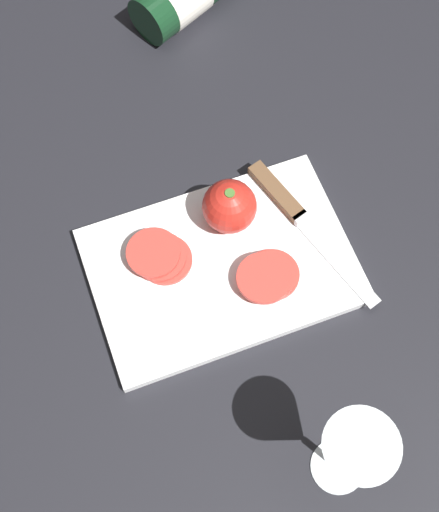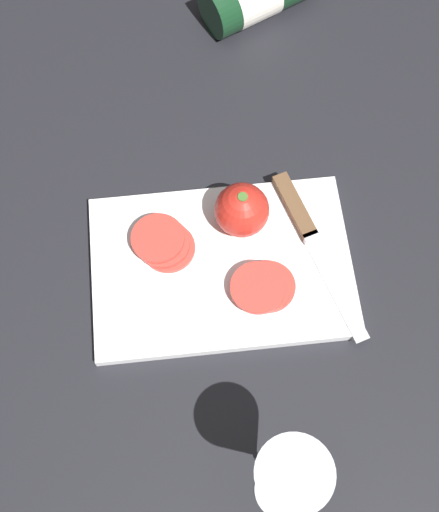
{
  "view_description": "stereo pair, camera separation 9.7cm",
  "coord_description": "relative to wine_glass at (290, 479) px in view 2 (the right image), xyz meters",
  "views": [
    {
      "loc": [
        -0.14,
        -0.35,
        0.94
      ],
      "look_at": [
        -0.0,
        0.01,
        0.05
      ],
      "focal_mm": 50.0,
      "sensor_mm": 36.0,
      "label": 1
    },
    {
      "loc": [
        -0.04,
        -0.38,
        0.94
      ],
      "look_at": [
        -0.0,
        0.01,
        0.05
      ],
      "focal_mm": 50.0,
      "sensor_mm": 36.0,
      "label": 2
    }
  ],
  "objects": [
    {
      "name": "ground_plane",
      "position": [
        -0.04,
        0.29,
        -0.12
      ],
      "size": [
        3.0,
        3.0,
        0.0
      ],
      "primitive_type": "plane",
      "color": "black"
    },
    {
      "name": "cutting_board",
      "position": [
        -0.05,
        0.31,
        -0.11
      ],
      "size": [
        0.37,
        0.25,
        0.02
      ],
      "color": "white",
      "rests_on": "ground_plane"
    },
    {
      "name": "wine_glass",
      "position": [
        0.0,
        0.0,
        0.0
      ],
      "size": [
        0.09,
        0.09,
        0.17
      ],
      "color": "silver",
      "rests_on": "ground_plane"
    },
    {
      "name": "whole_tomato",
      "position": [
        -0.01,
        0.37,
        -0.06
      ],
      "size": [
        0.08,
        0.08,
        0.08
      ],
      "color": "red",
      "rests_on": "cutting_board"
    },
    {
      "name": "knife",
      "position": [
        0.08,
        0.36,
        -0.1
      ],
      "size": [
        0.1,
        0.27,
        0.01
      ],
      "rotation": [
        0.0,
        0.0,
        5.0
      ],
      "color": "silver",
      "rests_on": "cutting_board"
    },
    {
      "name": "tomato_slice_stack_near",
      "position": [
        0.01,
        0.26,
        -0.09
      ],
      "size": [
        0.09,
        0.08,
        0.02
      ],
      "color": "#D63D33",
      "rests_on": "cutting_board"
    },
    {
      "name": "tomato_slice_stack_far",
      "position": [
        -0.12,
        0.34,
        -0.09
      ],
      "size": [
        0.09,
        0.09,
        0.02
      ],
      "color": "#D63D33",
      "rests_on": "cutting_board"
    }
  ]
}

